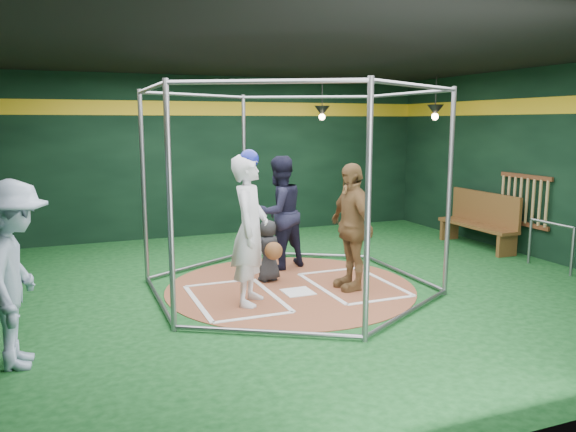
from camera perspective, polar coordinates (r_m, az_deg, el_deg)
name	(u,v)px	position (r m, az deg, el deg)	size (l,w,h in m)	color
room_shell	(290,174)	(8.35, 0.24, 4.34)	(10.10, 9.10, 3.53)	#0D3B15
clay_disc	(290,287)	(8.67, 0.25, -7.25)	(3.80, 3.80, 0.01)	brown
home_plate	(298,292)	(8.41, 1.02, -7.72)	(0.43, 0.43, 0.01)	white
batter_box_left	(236,298)	(8.15, -5.36, -8.33)	(1.17, 1.77, 0.01)	white
batter_box_right	(353,284)	(8.84, 6.62, -6.91)	(1.17, 1.77, 0.01)	white
batting_cage	(290,191)	(8.37, 0.25, 2.60)	(4.05, 4.67, 3.00)	gray
bat_rack	(524,200)	(11.51, 22.83, 1.49)	(0.07, 1.25, 0.98)	brown
pendant_lamp_near	(322,111)	(12.49, 3.48, 10.57)	(0.34, 0.34, 0.90)	black
pendant_lamp_far	(435,111)	(12.03, 14.73, 10.32)	(0.34, 0.34, 0.90)	black
batter_figure	(250,229)	(7.70, -3.89, -1.29)	(0.81, 0.90, 2.14)	silver
visitor_leopard	(351,226)	(8.46, 6.42, -1.06)	(1.12, 0.46, 1.90)	#A07744
catcher_figure	(269,250)	(8.86, -1.96, -3.52)	(0.55, 0.61, 0.98)	black
umpire	(279,213)	(9.59, -0.90, 0.35)	(0.94, 0.73, 1.94)	black
bystander_blue	(15,275)	(6.39, -25.98, -5.37)	(1.26, 0.72, 1.95)	#9AAECB
dugout_bench	(480,219)	(11.97, 18.97, -0.31)	(0.45, 1.92, 1.12)	brown
steel_railing	(551,238)	(10.60, 25.15, -2.04)	(0.05, 0.96, 0.83)	gray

